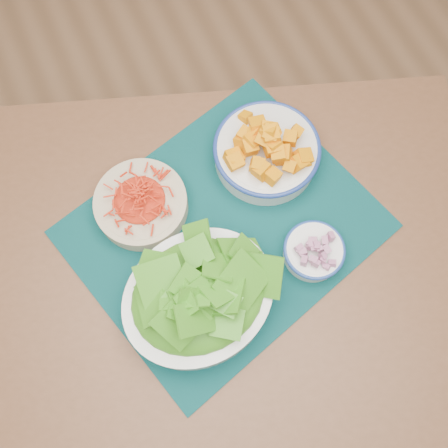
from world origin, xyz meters
name	(u,v)px	position (x,y,z in m)	size (l,w,h in m)	color
ground	(271,405)	(0.00, 0.00, 0.00)	(4.00, 4.00, 0.00)	#9F714D
table	(206,270)	(-0.05, 0.35, 0.65)	(1.36, 1.12, 0.75)	brown
placemat	(224,229)	(0.01, 0.39, 0.75)	(0.57, 0.47, 0.00)	#032729
carrot_bowl	(141,202)	(-0.12, 0.50, 0.79)	(0.23, 0.23, 0.07)	beige
squash_bowl	(267,148)	(0.16, 0.49, 0.80)	(0.24, 0.24, 0.11)	silver
lettuce_bowl	(198,295)	(-0.09, 0.27, 0.81)	(0.33, 0.29, 0.13)	white
onion_bowl	(314,251)	(0.15, 0.26, 0.78)	(0.12, 0.12, 0.06)	white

